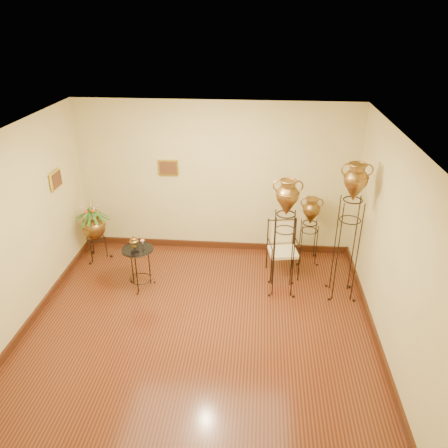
# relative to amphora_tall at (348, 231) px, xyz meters

# --- Properties ---
(ground) EXTENTS (5.00, 5.00, 0.00)m
(ground) POSITION_rel_amphora_tall_xyz_m (-2.15, -1.13, -1.14)
(ground) COLOR #5F2B16
(ground) RESTS_ON ground
(room_shell) EXTENTS (5.02, 5.02, 2.81)m
(room_shell) POSITION_rel_amphora_tall_xyz_m (-2.16, -1.13, 0.59)
(room_shell) COLOR beige
(room_shell) RESTS_ON ground
(amphora_tall) EXTENTS (0.46, 0.46, 2.24)m
(amphora_tall) POSITION_rel_amphora_tall_xyz_m (0.00, 0.00, 0.00)
(amphora_tall) COLOR black
(amphora_tall) RESTS_ON ground
(amphora_mid) EXTENTS (0.50, 0.50, 1.95)m
(amphora_mid) POSITION_rel_amphora_tall_xyz_m (-0.95, 0.03, -0.16)
(amphora_mid) COLOR black
(amphora_mid) RESTS_ON ground
(amphora_short) EXTENTS (0.49, 0.49, 1.26)m
(amphora_short) POSITION_rel_amphora_tall_xyz_m (-0.45, 1.02, -0.51)
(amphora_short) COLOR black
(amphora_short) RESTS_ON ground
(planter_urn) EXTENTS (0.72, 0.72, 1.22)m
(planter_urn) POSITION_rel_amphora_tall_xyz_m (-4.30, 0.77, -0.46)
(planter_urn) COLOR black
(planter_urn) RESTS_ON ground
(armchair) EXTENTS (0.62, 0.59, 0.96)m
(armchair) POSITION_rel_amphora_tall_xyz_m (-0.92, 0.51, -0.66)
(armchair) COLOR black
(armchair) RESTS_ON ground
(side_table) EXTENTS (0.61, 0.61, 0.91)m
(side_table) POSITION_rel_amphora_tall_xyz_m (-3.27, -0.07, -0.77)
(side_table) COLOR black
(side_table) RESTS_ON ground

